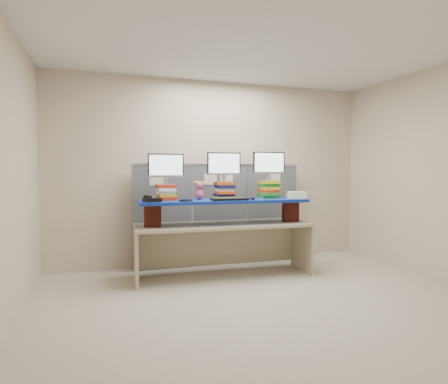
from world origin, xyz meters
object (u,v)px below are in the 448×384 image
object	(u,v)px
monitor_center	(224,165)
desk_phone	(152,199)
keyboard	(230,199)
desk	(224,234)
monitor_right	(269,164)
monitor_left	(166,167)
blue_board	(224,201)

from	to	relation	value
monitor_center	desk_phone	bearing A→B (deg)	-165.82
keyboard	desk_phone	bearing A→B (deg)	177.79
desk_phone	desk	bearing A→B (deg)	-8.14
desk	monitor_right	world-z (taller)	monitor_right
monitor_left	desk_phone	world-z (taller)	monitor_left
keyboard	monitor_center	bearing A→B (deg)	89.67
monitor_center	monitor_left	bearing A→B (deg)	180.00
monitor_right	desk_phone	xyz separation A→B (m)	(-1.67, -0.16, -0.44)
desk_phone	monitor_right	bearing A→B (deg)	-7.35
desk	blue_board	distance (m)	0.45
desk	keyboard	bearing A→B (deg)	-77.98
monitor_left	keyboard	xyz separation A→B (m)	(0.77, -0.32, -0.42)
desk	monitor_center	size ratio (longest dim) A/B	5.10
blue_board	monitor_center	distance (m)	0.49
blue_board	monitor_right	bearing A→B (deg)	9.74
monitor_center	keyboard	world-z (taller)	monitor_center
monitor_left	monitor_center	bearing A→B (deg)	-0.00
monitor_left	desk_phone	xyz separation A→B (m)	(-0.22, -0.24, -0.40)
monitor_center	desk_phone	distance (m)	1.11
desk	monitor_left	size ratio (longest dim) A/B	5.10
desk	monitor_center	bearing A→B (deg)	75.46
monitor_left	monitor_center	distance (m)	0.79
blue_board	monitor_center	bearing A→B (deg)	75.46
monitor_left	monitor_right	bearing A→B (deg)	-0.00
monitor_center	desk_phone	size ratio (longest dim) A/B	2.05
blue_board	keyboard	world-z (taller)	keyboard
monitor_right	keyboard	xyz separation A→B (m)	(-0.67, -0.24, -0.46)
desk_phone	monitor_left	bearing A→B (deg)	34.26
monitor_center	keyboard	xyz separation A→B (m)	(-0.01, -0.27, -0.44)
desk	monitor_right	size ratio (longest dim) A/B	5.10
monitor_left	monitor_center	xyz separation A→B (m)	(0.79, -0.04, 0.03)
desk	keyboard	size ratio (longest dim) A/B	4.83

